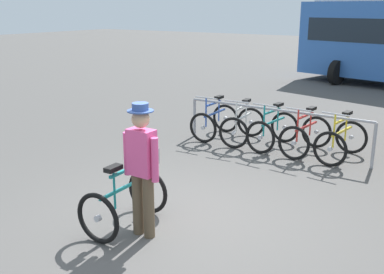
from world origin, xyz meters
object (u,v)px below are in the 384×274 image
(racked_bike_red, at_px, (306,135))
(person_with_featured_bike, at_px, (142,165))
(racked_bike_white, at_px, (243,126))
(racked_bike_yellow, at_px, (341,141))
(racked_bike_blue, at_px, (215,121))
(racked_bike_teal, at_px, (273,130))
(featured_bicycle, at_px, (130,190))

(racked_bike_red, bearing_deg, person_with_featured_bike, -96.36)
(racked_bike_white, xyz_separation_m, racked_bike_yellow, (2.10, -0.01, -0.00))
(racked_bike_blue, height_order, racked_bike_red, same)
(racked_bike_teal, distance_m, racked_bike_yellow, 1.40)
(racked_bike_blue, xyz_separation_m, racked_bike_teal, (1.40, -0.00, 0.00))
(racked_bike_white, distance_m, racked_bike_red, 1.40)
(racked_bike_red, bearing_deg, featured_bicycle, -101.27)
(racked_bike_yellow, height_order, person_with_featured_bike, person_with_featured_bike)
(racked_bike_red, bearing_deg, racked_bike_yellow, -0.17)
(racked_bike_blue, relative_size, racked_bike_red, 0.97)
(racked_bike_blue, bearing_deg, person_with_featured_bike, -70.08)
(racked_bike_white, xyz_separation_m, racked_bike_teal, (0.70, -0.00, 0.00))
(racked_bike_teal, height_order, racked_bike_yellow, same)
(person_with_featured_bike, bearing_deg, racked_bike_white, 101.56)
(racked_bike_teal, xyz_separation_m, racked_bike_red, (0.70, -0.00, 0.00))
(racked_bike_white, bearing_deg, racked_bike_red, -0.18)
(racked_bike_yellow, distance_m, person_with_featured_bike, 4.62)
(racked_bike_red, relative_size, featured_bicycle, 0.96)
(racked_bike_teal, relative_size, racked_bike_yellow, 1.00)
(racked_bike_blue, distance_m, racked_bike_red, 2.10)
(person_with_featured_bike, bearing_deg, racked_bike_yellow, 74.91)
(racked_bike_blue, relative_size, featured_bicycle, 0.93)
(racked_bike_blue, bearing_deg, racked_bike_red, -0.17)
(racked_bike_yellow, xyz_separation_m, person_with_featured_bike, (-1.19, -4.43, 0.58))
(racked_bike_blue, height_order, person_with_featured_bike, person_with_featured_bike)
(featured_bicycle, bearing_deg, racked_bike_yellow, 70.02)
(racked_bike_blue, relative_size, person_with_featured_bike, 0.65)
(racked_bike_teal, height_order, racked_bike_red, same)
(racked_bike_white, bearing_deg, racked_bike_teal, -0.18)
(racked_bike_teal, bearing_deg, featured_bicycle, -92.02)
(featured_bicycle, height_order, person_with_featured_bike, person_with_featured_bike)
(racked_bike_yellow, bearing_deg, racked_bike_red, 179.83)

